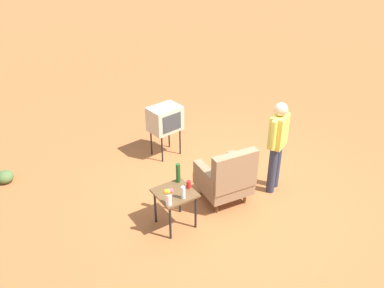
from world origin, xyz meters
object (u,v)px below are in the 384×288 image
object	(u,v)px
tv_on_stand	(165,119)
person_standing	(277,142)
armchair	(227,177)
side_table	(175,197)
bottle_wine_green	(178,173)
soda_can_red	(189,184)
flower_vase	(168,196)
bottle_short_clear	(183,193)

from	to	relation	value
tv_on_stand	person_standing	bearing A→B (deg)	115.50
armchair	side_table	size ratio (longest dim) A/B	1.70
bottle_wine_green	tv_on_stand	bearing A→B (deg)	-114.08
armchair	person_standing	xyz separation A→B (m)	(-0.92, 0.14, 0.44)
side_table	bottle_wine_green	size ratio (longest dim) A/B	1.95
soda_can_red	flower_vase	bearing A→B (deg)	21.27
person_standing	flower_vase	xyz separation A→B (m)	(2.14, 0.08, -0.17)
side_table	flower_vase	xyz separation A→B (m)	(0.22, 0.20, 0.24)
person_standing	bottle_short_clear	xyz separation A→B (m)	(1.89, 0.07, -0.22)
bottle_short_clear	soda_can_red	size ratio (longest dim) A/B	1.64
bottle_wine_green	bottle_short_clear	world-z (taller)	bottle_wine_green
bottle_short_clear	flower_vase	size ratio (longest dim) A/B	0.75
person_standing	soda_can_red	size ratio (longest dim) A/B	13.44
tv_on_stand	soda_can_red	world-z (taller)	tv_on_stand
bottle_wine_green	soda_can_red	bearing A→B (deg)	101.12
armchair	soda_can_red	xyz separation A→B (m)	(0.77, 0.04, 0.19)
side_table	soda_can_red	size ratio (longest dim) A/B	5.10
armchair	person_standing	world-z (taller)	person_standing
person_standing	soda_can_red	bearing A→B (deg)	-3.37
armchair	bottle_short_clear	distance (m)	1.02
side_table	tv_on_stand	bearing A→B (deg)	-116.45
soda_can_red	person_standing	bearing A→B (deg)	176.63
tv_on_stand	soda_can_red	size ratio (longest dim) A/B	8.44
armchair	bottle_wine_green	world-z (taller)	armchair
soda_can_red	flower_vase	xyz separation A→B (m)	(0.45, 0.18, 0.09)
tv_on_stand	person_standing	distance (m)	2.25
bottle_wine_green	soda_can_red	xyz separation A→B (m)	(-0.04, 0.23, -0.10)
armchair	soda_can_red	world-z (taller)	armchair
bottle_wine_green	flower_vase	xyz separation A→B (m)	(0.41, 0.40, -0.01)
side_table	soda_can_red	xyz separation A→B (m)	(-0.23, 0.02, 0.15)
side_table	tv_on_stand	size ratio (longest dim) A/B	0.60
tv_on_stand	bottle_short_clear	world-z (taller)	tv_on_stand
bottle_short_clear	soda_can_red	bearing A→B (deg)	-140.33
armchair	soda_can_red	size ratio (longest dim) A/B	8.69
side_table	tv_on_stand	world-z (taller)	tv_on_stand
bottle_wine_green	bottle_short_clear	xyz separation A→B (m)	(0.16, 0.39, -0.06)
bottle_wine_green	flower_vase	distance (m)	0.57
side_table	flower_vase	size ratio (longest dim) A/B	2.35
soda_can_red	side_table	bearing A→B (deg)	-5.37
bottle_short_clear	bottle_wine_green	bearing A→B (deg)	-112.05
side_table	soda_can_red	world-z (taller)	soda_can_red
person_standing	armchair	bearing A→B (deg)	-8.64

